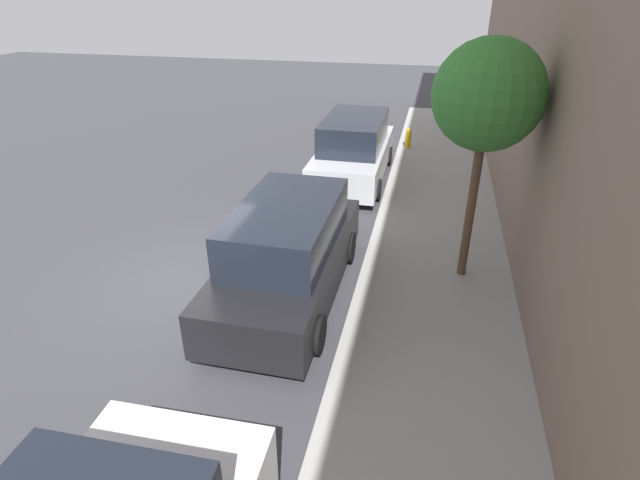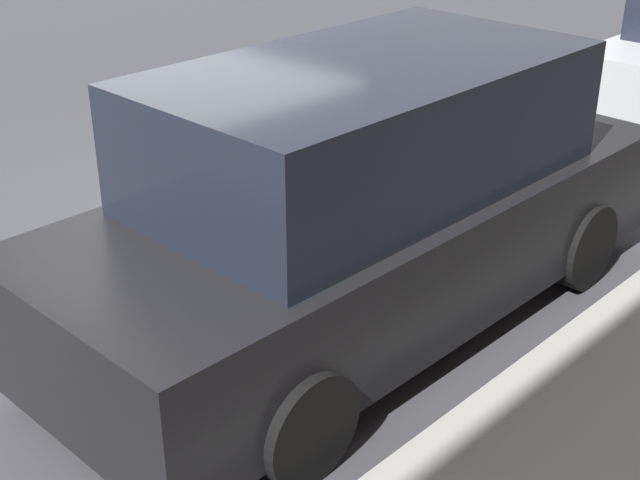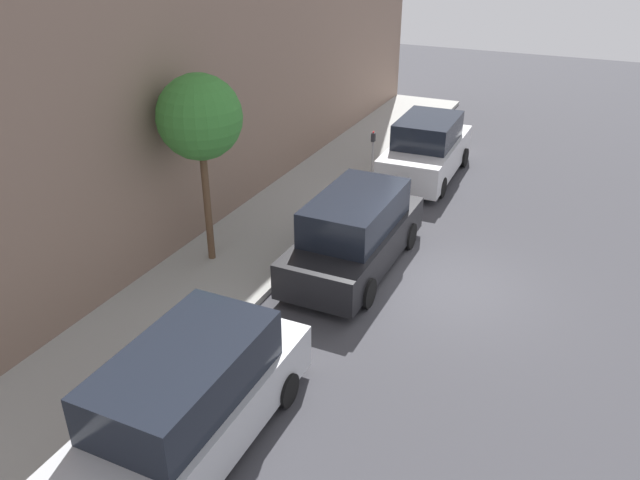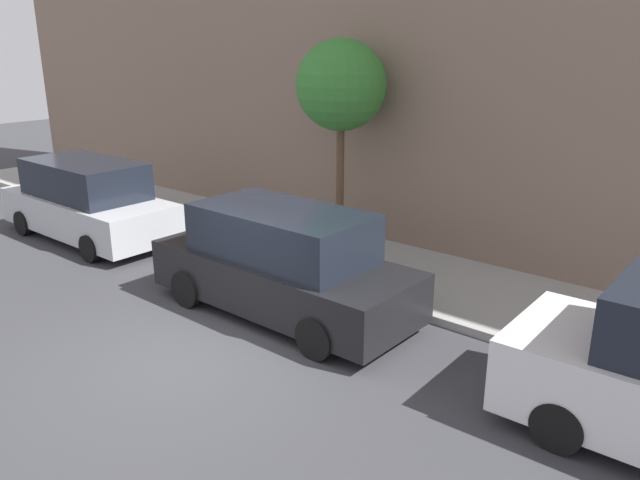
{
  "view_description": "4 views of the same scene",
  "coord_description": "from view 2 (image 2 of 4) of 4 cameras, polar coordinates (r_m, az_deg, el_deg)",
  "views": [
    {
      "loc": [
        4.64,
        -7.74,
        5.46
      ],
      "look_at": [
        2.75,
        0.54,
        1.0
      ],
      "focal_mm": 28.0,
      "sensor_mm": 36.0,
      "label": 1
    },
    {
      "loc": [
        5.91,
        -4.23,
        3.39
      ],
      "look_at": [
        2.55,
        -0.73,
        1.0
      ],
      "focal_mm": 50.0,
      "sensor_mm": 36.0,
      "label": 2
    },
    {
      "loc": [
        -2.58,
        12.5,
        7.58
      ],
      "look_at": [
        2.79,
        0.88,
        1.0
      ],
      "focal_mm": 35.0,
      "sensor_mm": 36.0,
      "label": 3
    },
    {
      "loc": [
        -5.13,
        -6.93,
        4.63
      ],
      "look_at": [
        3.48,
        0.24,
        1.0
      ],
      "focal_mm": 35.0,
      "sensor_mm": 36.0,
      "label": 4
    }
  ],
  "objects": [
    {
      "name": "ground_plane",
      "position": [
        8.01,
        -9.63,
        0.82
      ],
      "size": [
        60.0,
        60.0,
        0.0
      ],
      "primitive_type": "plane",
      "color": "#38383D"
    },
    {
      "name": "parked_minivan_second",
      "position": [
        6.15,
        2.92,
        2.53
      ],
      "size": [
        2.02,
        4.91,
        1.9
      ],
      "color": "black",
      "rests_on": "ground_plane"
    }
  ]
}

